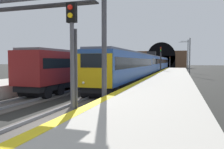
{
  "coord_description": "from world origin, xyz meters",
  "views": [
    {
      "loc": [
        -8.67,
        -5.95,
        2.89
      ],
      "look_at": [
        11.26,
        0.27,
        1.63
      ],
      "focal_mm": 35.76,
      "sensor_mm": 36.0,
      "label": 1
    }
  ],
  "objects_px": {
    "train_main_approaching": "(151,64)",
    "train_adjacent_platform": "(126,64)",
    "catenary_mast_near": "(188,56)",
    "railway_signal_far": "(170,62)",
    "catenary_mast_far": "(190,57)",
    "railway_signal_near": "(72,58)",
    "railway_signal_mid": "(161,58)",
    "overhead_signal_gantry": "(38,22)"
  },
  "relations": [
    {
      "from": "railway_signal_mid",
      "to": "catenary_mast_near",
      "type": "relative_size",
      "value": 0.7
    },
    {
      "from": "railway_signal_far",
      "to": "catenary_mast_far",
      "type": "relative_size",
      "value": 0.61
    },
    {
      "from": "railway_signal_mid",
      "to": "overhead_signal_gantry",
      "type": "relative_size",
      "value": 0.66
    },
    {
      "from": "train_main_approaching",
      "to": "train_adjacent_platform",
      "type": "distance_m",
      "value": 5.57
    },
    {
      "from": "train_adjacent_platform",
      "to": "overhead_signal_gantry",
      "type": "relative_size",
      "value": 6.85
    },
    {
      "from": "railway_signal_far",
      "to": "railway_signal_near",
      "type": "bearing_deg",
      "value": 0.0
    },
    {
      "from": "train_main_approaching",
      "to": "catenary_mast_near",
      "type": "height_order",
      "value": "catenary_mast_near"
    },
    {
      "from": "overhead_signal_gantry",
      "to": "catenary_mast_far",
      "type": "relative_size",
      "value": 1.19
    },
    {
      "from": "train_main_approaching",
      "to": "overhead_signal_gantry",
      "type": "relative_size",
      "value": 7.22
    },
    {
      "from": "train_adjacent_platform",
      "to": "catenary_mast_near",
      "type": "height_order",
      "value": "catenary_mast_near"
    },
    {
      "from": "catenary_mast_near",
      "to": "railway_signal_far",
      "type": "bearing_deg",
      "value": 12.95
    },
    {
      "from": "railway_signal_near",
      "to": "catenary_mast_near",
      "type": "bearing_deg",
      "value": 173.95
    },
    {
      "from": "railway_signal_far",
      "to": "overhead_signal_gantry",
      "type": "xyz_separation_m",
      "value": [
        -71.6,
        4.27,
        2.59
      ]
    },
    {
      "from": "catenary_mast_near",
      "to": "overhead_signal_gantry",
      "type": "bearing_deg",
      "value": 168.47
    },
    {
      "from": "train_main_approaching",
      "to": "catenary_mast_far",
      "type": "xyz_separation_m",
      "value": [
        -0.53,
        -7.4,
        1.47
      ]
    },
    {
      "from": "train_adjacent_platform",
      "to": "railway_signal_near",
      "type": "bearing_deg",
      "value": -168.61
    },
    {
      "from": "railway_signal_mid",
      "to": "catenary_mast_near",
      "type": "height_order",
      "value": "catenary_mast_near"
    },
    {
      "from": "catenary_mast_far",
      "to": "train_adjacent_platform",
      "type": "bearing_deg",
      "value": 101.25
    },
    {
      "from": "railway_signal_near",
      "to": "railway_signal_mid",
      "type": "xyz_separation_m",
      "value": [
        38.09,
        -0.0,
        0.46
      ]
    },
    {
      "from": "railway_signal_far",
      "to": "overhead_signal_gantry",
      "type": "relative_size",
      "value": 0.52
    },
    {
      "from": "overhead_signal_gantry",
      "to": "railway_signal_far",
      "type": "bearing_deg",
      "value": -3.42
    },
    {
      "from": "railway_signal_near",
      "to": "railway_signal_far",
      "type": "xyz_separation_m",
      "value": [
        75.46,
        0.0,
        -0.32
      ]
    },
    {
      "from": "catenary_mast_near",
      "to": "catenary_mast_far",
      "type": "distance_m",
      "value": 13.74
    },
    {
      "from": "train_adjacent_platform",
      "to": "railway_signal_far",
      "type": "relative_size",
      "value": 13.28
    },
    {
      "from": "railway_signal_mid",
      "to": "overhead_signal_gantry",
      "type": "bearing_deg",
      "value": -7.12
    },
    {
      "from": "railway_signal_mid",
      "to": "catenary_mast_far",
      "type": "height_order",
      "value": "catenary_mast_far"
    },
    {
      "from": "train_main_approaching",
      "to": "train_adjacent_platform",
      "type": "height_order",
      "value": "train_main_approaching"
    },
    {
      "from": "train_adjacent_platform",
      "to": "catenary_mast_near",
      "type": "xyz_separation_m",
      "value": [
        16.14,
        -12.11,
        2.02
      ]
    },
    {
      "from": "railway_signal_near",
      "to": "catenary_mast_far",
      "type": "height_order",
      "value": "catenary_mast_far"
    },
    {
      "from": "railway_signal_far",
      "to": "train_adjacent_platform",
      "type": "bearing_deg",
      "value": -9.43
    },
    {
      "from": "railway_signal_near",
      "to": "overhead_signal_gantry",
      "type": "xyz_separation_m",
      "value": [
        3.86,
        4.27,
        2.26
      ]
    },
    {
      "from": "railway_signal_near",
      "to": "overhead_signal_gantry",
      "type": "relative_size",
      "value": 0.59
    },
    {
      "from": "railway_signal_mid",
      "to": "overhead_signal_gantry",
      "type": "xyz_separation_m",
      "value": [
        -34.23,
        4.27,
        1.81
      ]
    },
    {
      "from": "train_main_approaching",
      "to": "railway_signal_mid",
      "type": "distance_m",
      "value": 2.26
    },
    {
      "from": "railway_signal_mid",
      "to": "railway_signal_far",
      "type": "height_order",
      "value": "railway_signal_mid"
    },
    {
      "from": "railway_signal_near",
      "to": "catenary_mast_near",
      "type": "height_order",
      "value": "catenary_mast_near"
    },
    {
      "from": "overhead_signal_gantry",
      "to": "catenary_mast_near",
      "type": "distance_m",
      "value": 48.79
    },
    {
      "from": "overhead_signal_gantry",
      "to": "catenary_mast_near",
      "type": "xyz_separation_m",
      "value": [
        47.79,
        -9.75,
        -1.0
      ]
    },
    {
      "from": "train_main_approaching",
      "to": "railway_signal_mid",
      "type": "xyz_separation_m",
      "value": [
        -0.36,
        -1.91,
        1.16
      ]
    },
    {
      "from": "catenary_mast_near",
      "to": "catenary_mast_far",
      "type": "bearing_deg",
      "value": -179.94
    },
    {
      "from": "train_adjacent_platform",
      "to": "railway_signal_far",
      "type": "xyz_separation_m",
      "value": [
        39.95,
        -6.64,
        0.44
      ]
    },
    {
      "from": "train_main_approaching",
      "to": "railway_signal_near",
      "type": "height_order",
      "value": "railway_signal_near"
    }
  ]
}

